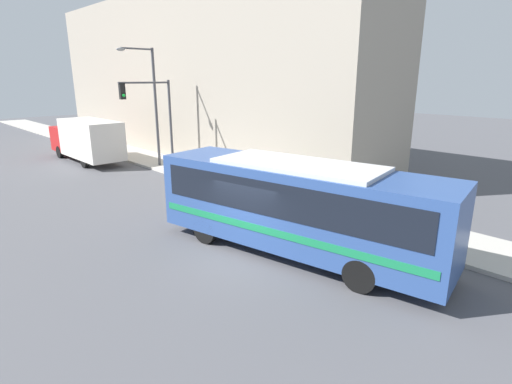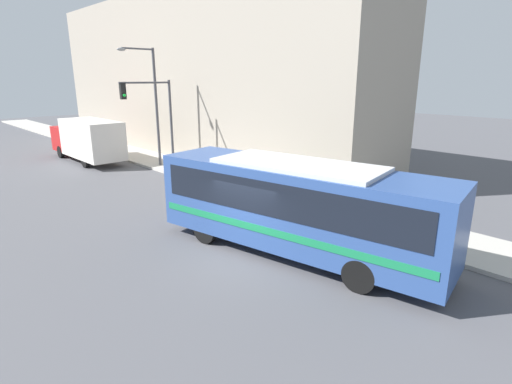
{
  "view_description": "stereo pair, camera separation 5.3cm",
  "coord_description": "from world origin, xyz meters",
  "px_view_note": "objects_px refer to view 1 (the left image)",
  "views": [
    {
      "loc": [
        -8.2,
        -9.15,
        5.79
      ],
      "look_at": [
        2.48,
        2.04,
        1.37
      ],
      "focal_mm": 28.0,
      "sensor_mm": 36.0,
      "label": 1
    },
    {
      "loc": [
        -8.17,
        -9.18,
        5.79
      ],
      "look_at": [
        2.48,
        2.04,
        1.37
      ],
      "focal_mm": 28.0,
      "sensor_mm": 36.0,
      "label": 2
    }
  ],
  "objects_px": {
    "delivery_truck": "(86,139)",
    "pedestrian_near_corner": "(300,178)",
    "fire_hydrant": "(264,190)",
    "street_lamp": "(151,98)",
    "city_bus": "(297,202)",
    "parking_meter": "(188,160)",
    "traffic_light_pole": "(154,110)"
  },
  "relations": [
    {
      "from": "pedestrian_near_corner",
      "to": "traffic_light_pole",
      "type": "bearing_deg",
      "value": 103.32
    },
    {
      "from": "delivery_truck",
      "to": "pedestrian_near_corner",
      "type": "bearing_deg",
      "value": -77.08
    },
    {
      "from": "delivery_truck",
      "to": "traffic_light_pole",
      "type": "relative_size",
      "value": 1.47
    },
    {
      "from": "parking_meter",
      "to": "pedestrian_near_corner",
      "type": "height_order",
      "value": "pedestrian_near_corner"
    },
    {
      "from": "fire_hydrant",
      "to": "traffic_light_pole",
      "type": "relative_size",
      "value": 0.12
    },
    {
      "from": "city_bus",
      "to": "street_lamp",
      "type": "xyz_separation_m",
      "value": [
        3.56,
        15.44,
        2.72
      ]
    },
    {
      "from": "traffic_light_pole",
      "to": "street_lamp",
      "type": "bearing_deg",
      "value": 64.2
    },
    {
      "from": "fire_hydrant",
      "to": "parking_meter",
      "type": "xyz_separation_m",
      "value": [
        0.0,
        6.49,
        0.6
      ]
    },
    {
      "from": "delivery_truck",
      "to": "fire_hydrant",
      "type": "bearing_deg",
      "value": -80.88
    },
    {
      "from": "city_bus",
      "to": "traffic_light_pole",
      "type": "relative_size",
      "value": 1.86
    },
    {
      "from": "city_bus",
      "to": "fire_hydrant",
      "type": "distance_m",
      "value": 6.44
    },
    {
      "from": "city_bus",
      "to": "parking_meter",
      "type": "distance_m",
      "value": 12.21
    },
    {
      "from": "street_lamp",
      "to": "delivery_truck",
      "type": "bearing_deg",
      "value": 115.03
    },
    {
      "from": "traffic_light_pole",
      "to": "fire_hydrant",
      "type": "bearing_deg",
      "value": -83.63
    },
    {
      "from": "parking_meter",
      "to": "street_lamp",
      "type": "bearing_deg",
      "value": 90.82
    },
    {
      "from": "parking_meter",
      "to": "traffic_light_pole",
      "type": "bearing_deg",
      "value": 115.73
    },
    {
      "from": "fire_hydrant",
      "to": "street_lamp",
      "type": "distance_m",
      "value": 11.05
    },
    {
      "from": "traffic_light_pole",
      "to": "street_lamp",
      "type": "xyz_separation_m",
      "value": [
        0.89,
        1.84,
        0.62
      ]
    },
    {
      "from": "city_bus",
      "to": "pedestrian_near_corner",
      "type": "bearing_deg",
      "value": 29.0
    },
    {
      "from": "city_bus",
      "to": "fire_hydrant",
      "type": "xyz_separation_m",
      "value": [
        3.62,
        5.16,
        -1.34
      ]
    },
    {
      "from": "fire_hydrant",
      "to": "street_lamp",
      "type": "relative_size",
      "value": 0.09
    },
    {
      "from": "parking_meter",
      "to": "pedestrian_near_corner",
      "type": "xyz_separation_m",
      "value": [
        1.33,
        -7.62,
        0.02
      ]
    },
    {
      "from": "delivery_truck",
      "to": "pedestrian_near_corner",
      "type": "relative_size",
      "value": 4.37
    },
    {
      "from": "city_bus",
      "to": "parking_meter",
      "type": "xyz_separation_m",
      "value": [
        3.62,
        11.64,
        -0.74
      ]
    },
    {
      "from": "fire_hydrant",
      "to": "traffic_light_pole",
      "type": "height_order",
      "value": "traffic_light_pole"
    },
    {
      "from": "traffic_light_pole",
      "to": "parking_meter",
      "type": "xyz_separation_m",
      "value": [
        0.94,
        -1.96,
        -2.85
      ]
    },
    {
      "from": "city_bus",
      "to": "street_lamp",
      "type": "bearing_deg",
      "value": 66.9
    },
    {
      "from": "delivery_truck",
      "to": "traffic_light_pole",
      "type": "height_order",
      "value": "traffic_light_pole"
    },
    {
      "from": "parking_meter",
      "to": "street_lamp",
      "type": "distance_m",
      "value": 5.14
    },
    {
      "from": "city_bus",
      "to": "parking_meter",
      "type": "height_order",
      "value": "city_bus"
    },
    {
      "from": "street_lamp",
      "to": "pedestrian_near_corner",
      "type": "bearing_deg",
      "value": -83.1
    },
    {
      "from": "city_bus",
      "to": "traffic_light_pole",
      "type": "xyz_separation_m",
      "value": [
        2.68,
        13.6,
        2.11
      ]
    }
  ]
}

